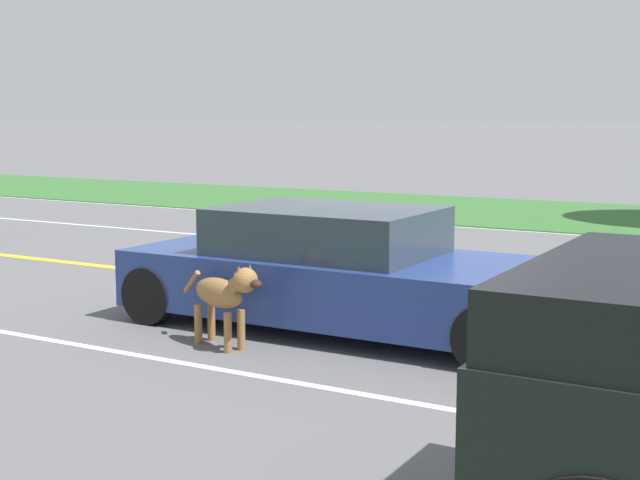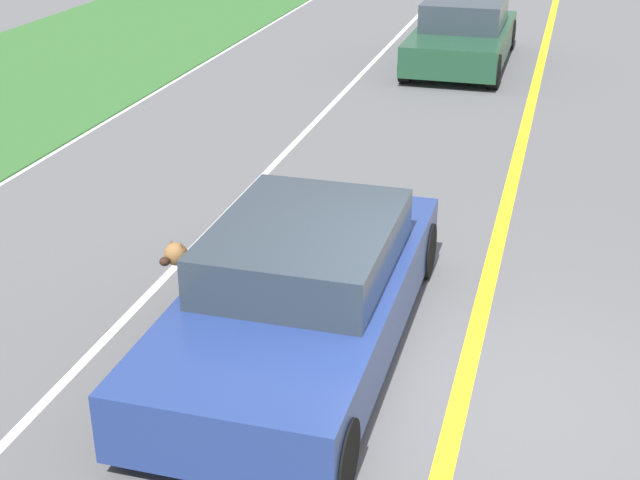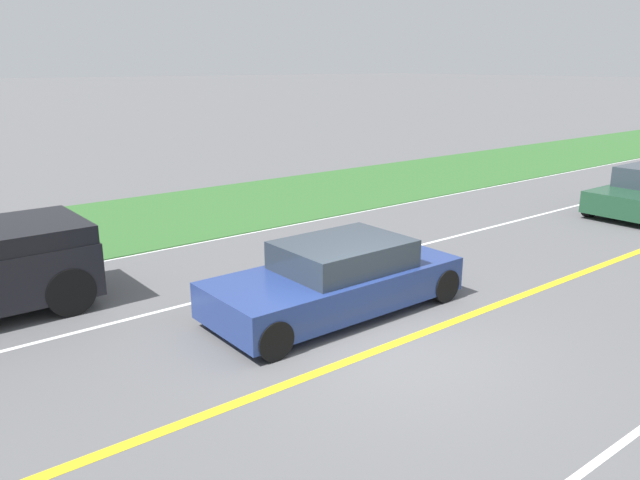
# 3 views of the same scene
# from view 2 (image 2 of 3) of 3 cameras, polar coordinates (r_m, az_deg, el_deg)

# --- Properties ---
(ground_plane) EXTENTS (400.00, 400.00, 0.00)m
(ground_plane) POSITION_cam_2_polar(r_m,az_deg,el_deg) (8.15, 9.04, -9.61)
(ground_plane) COLOR #5B5B5E
(centre_divider_line) EXTENTS (0.18, 160.00, 0.01)m
(centre_divider_line) POSITION_cam_2_polar(r_m,az_deg,el_deg) (8.15, 9.04, -9.58)
(centre_divider_line) COLOR yellow
(centre_divider_line) RESTS_ON ground
(lane_dash_same_dir) EXTENTS (0.10, 160.00, 0.01)m
(lane_dash_same_dir) POSITION_cam_2_polar(r_m,az_deg,el_deg) (9.10, -13.45, -6.04)
(lane_dash_same_dir) COLOR white
(lane_dash_same_dir) RESTS_ON ground
(ego_car) EXTENTS (1.92, 4.55, 1.26)m
(ego_car) POSITION_cam_2_polar(r_m,az_deg,el_deg) (8.42, -1.17, -3.35)
(ego_car) COLOR navy
(ego_car) RESTS_ON ground
(dog) EXTENTS (0.49, 1.18, 0.85)m
(dog) POSITION_cam_2_polar(r_m,az_deg,el_deg) (9.30, -7.82, -1.16)
(dog) COLOR olive
(dog) RESTS_ON ground
(car_trailing_near) EXTENTS (1.94, 4.44, 1.35)m
(car_trailing_near) POSITION_cam_2_polar(r_m,az_deg,el_deg) (19.57, 9.12, 12.86)
(car_trailing_near) COLOR #1E472D
(car_trailing_near) RESTS_ON ground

